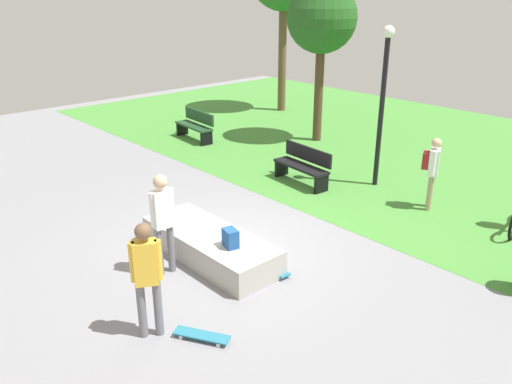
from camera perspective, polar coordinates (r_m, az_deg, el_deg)
name	(u,v)px	position (r m, az deg, el deg)	size (l,w,h in m)	color
ground_plane	(231,245)	(9.83, -2.73, -5.91)	(28.00, 28.00, 0.00)	gray
grass_lawn	(447,157)	(15.84, 20.32, 3.68)	(26.60, 11.85, 0.01)	#478C38
concrete_ledge	(210,245)	(9.35, -5.07, -5.87)	(2.81, 1.06, 0.48)	#A8A59E
backpack_on_ledge	(230,238)	(8.69, -2.83, -5.10)	(0.28, 0.20, 0.32)	#1E4C8C
skater_performing_trick	(163,217)	(8.61, -10.25, -2.71)	(0.23, 0.43, 1.77)	slate
skater_watching	(147,272)	(7.13, -11.97, -8.62)	(0.33, 0.38, 1.73)	slate
skateboard_by_ledge	(202,335)	(7.46, -6.02, -15.45)	(0.79, 0.57, 0.08)	teal
skateboard_spare	(271,267)	(8.99, 1.71, -8.27)	(0.81, 0.26, 0.08)	teal
park_bench_far_left	(196,125)	(16.56, -6.68, 7.38)	(1.63, 0.60, 0.91)	#1E4223
park_bench_by_oak	(303,165)	(12.75, 5.22, 3.02)	(1.64, 0.62, 0.91)	black
tree_tall_oak	(322,19)	(16.02, 7.28, 18.38)	(2.08, 2.08, 4.75)	#4C3823
lamp_post	(383,91)	(12.48, 13.86, 10.81)	(0.28, 0.28, 3.76)	black
pedestrian_with_backpack	(432,167)	(11.70, 18.85, 2.61)	(0.43, 0.42, 1.60)	tan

